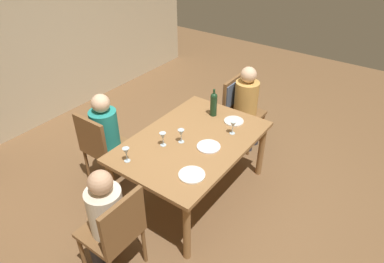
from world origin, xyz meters
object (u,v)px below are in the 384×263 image
object	(u,v)px
wine_bottle_tall_green	(214,104)
wine_glass_near_left	(126,152)
chair_far_left	(101,145)
dining_table	(192,146)
dinner_plate_host	(209,147)
person_man_bearded	(105,215)
wine_glass_far	(163,137)
dinner_plate_guest_left	(192,175)
wine_glass_near_right	(233,125)
dinner_plate_guest_right	(234,121)
chair_right_end	(237,103)
person_woman_host	(248,102)
person_man_guest	(107,132)
wine_glass_centre	(181,133)
chair_left_end	(116,230)

from	to	relation	value
wine_bottle_tall_green	wine_glass_near_left	world-z (taller)	wine_bottle_tall_green
chair_far_left	wine_glass_near_left	distance (m)	0.73
dining_table	dinner_plate_host	bearing A→B (deg)	-92.70
dining_table	person_man_bearded	xyz separation A→B (m)	(-1.18, 0.03, -0.01)
person_man_bearded	wine_glass_far	distance (m)	0.97
dinner_plate_guest_left	wine_glass_near_left	bearing A→B (deg)	107.12
chair_far_left	wine_glass_far	size ratio (longest dim) A/B	6.17
chair_far_left	person_man_bearded	world-z (taller)	person_man_bearded
chair_far_left	wine_glass_far	world-z (taller)	chair_far_left
wine_glass_near_right	dinner_plate_host	size ratio (longest dim) A/B	0.63
wine_glass_near_left	dinner_plate_guest_right	bearing A→B (deg)	-21.24
dining_table	chair_far_left	xyz separation A→B (m)	(-0.45, 0.92, -0.12)
chair_far_left	person_man_bearded	bearing A→B (deg)	-39.31
chair_right_end	person_man_bearded	xyz separation A→B (m)	(-2.37, -0.10, 0.05)
wine_glass_near_right	chair_right_end	bearing A→B (deg)	25.68
dining_table	wine_bottle_tall_green	bearing A→B (deg)	9.52
person_woman_host	wine_glass_near_right	bearing A→B (deg)	16.86
dining_table	person_man_guest	bearing A→B (deg)	110.01
wine_bottle_tall_green	wine_glass_near_right	bearing A→B (deg)	-118.61
wine_glass_far	wine_glass_near_right	bearing A→B (deg)	-37.62
wine_glass_centre	dinner_plate_guest_right	world-z (taller)	wine_glass_centre
chair_left_end	wine_glass_centre	world-z (taller)	chair_left_end
person_woman_host	wine_glass_centre	xyz separation A→B (m)	(-1.28, 0.09, 0.18)
chair_right_end	person_man_bearded	world-z (taller)	person_man_bearded
dining_table	wine_glass_centre	bearing A→B (deg)	146.98
chair_far_left	dinner_plate_guest_right	distance (m)	1.50
wine_bottle_tall_green	dinner_plate_guest_right	world-z (taller)	wine_bottle_tall_green
dining_table	chair_far_left	distance (m)	1.03
person_man_bearded	person_man_guest	distance (m)	1.24
chair_far_left	dinner_plate_guest_left	distance (m)	1.27
chair_far_left	wine_glass_near_left	bearing A→B (deg)	-17.24
wine_glass_centre	wine_glass_far	world-z (taller)	same
chair_left_end	person_man_guest	xyz separation A→B (m)	(0.85, 1.01, 0.12)
wine_glass_near_right	dinner_plate_host	xyz separation A→B (m)	(-0.35, 0.07, -0.10)
wine_glass_near_right	wine_glass_far	xyz separation A→B (m)	(-0.59, 0.46, 0.00)
chair_left_end	dinner_plate_guest_right	bearing A→B (deg)	-2.92
wine_glass_centre	dining_table	bearing A→B (deg)	-33.02
chair_left_end	person_woman_host	distance (m)	2.37
dinner_plate_guest_right	wine_glass_far	bearing A→B (deg)	156.41
chair_far_left	wine_glass_centre	bearing A→B (deg)	22.18
dining_table	dinner_plate_guest_right	distance (m)	0.59
chair_right_end	wine_glass_near_right	distance (m)	0.96
chair_far_left	person_woman_host	xyz separation A→B (m)	(1.63, -0.95, 0.12)
chair_right_end	person_man_bearded	bearing A→B (deg)	2.37
dinner_plate_guest_left	dining_table	bearing A→B (deg)	35.62
wine_glass_far	dining_table	bearing A→B (deg)	-35.23
wine_bottle_tall_green	wine_glass_centre	world-z (taller)	wine_bottle_tall_green
chair_left_end	wine_glass_far	bearing A→B (deg)	15.79
chair_left_end	wine_glass_centre	bearing A→B (deg)	7.93
chair_left_end	dinner_plate_guest_right	size ratio (longest dim) A/B	4.17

